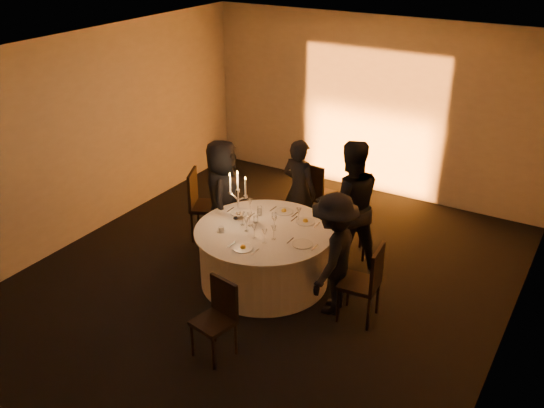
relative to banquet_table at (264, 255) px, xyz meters
The scene contains 37 objects.
floor 0.38m from the banquet_table, ahead, with size 7.00×7.00×0.00m, color black.
ceiling 2.62m from the banquet_table, ahead, with size 7.00×7.00×0.00m, color silver.
wall_back 3.67m from the banquet_table, 90.00° to the left, with size 7.00×7.00×0.00m, color beige.
wall_front 3.67m from the banquet_table, 90.00° to the right, with size 7.00×7.00×0.00m, color beige.
wall_left 3.20m from the banquet_table, behind, with size 7.00×7.00×0.00m, color beige.
wall_right 3.20m from the banquet_table, ahead, with size 7.00×7.00×0.00m, color beige.
uplighter_fixture 3.22m from the banquet_table, 90.00° to the left, with size 0.25×0.12×0.10m, color black.
banquet_table is the anchor object (origin of this frame).
chair_left 1.56m from the banquet_table, 158.28° to the left, with size 0.61×0.61×1.06m.
chair_back_left 1.77m from the banquet_table, 95.45° to the left, with size 0.50×0.50×1.05m.
chair_back_right 1.35m from the banquet_table, 57.99° to the left, with size 0.62×0.62×1.04m.
chair_right 1.49m from the banquet_table, ahead, with size 0.48×0.48×1.00m.
chair_front 1.54m from the banquet_table, 77.78° to the right, with size 0.46×0.46×0.90m.
guest_left 1.18m from the banquet_table, 153.67° to the left, with size 0.80×0.52×1.65m, color black.
guest_back_left 1.36m from the banquet_table, 98.15° to the left, with size 0.57×0.37×1.56m, color black.
guest_back_right 1.32m from the banquet_table, 50.96° to the left, with size 0.89×0.69×1.83m, color black.
guest_right 1.12m from the banquet_table, ahead, with size 1.00×0.58×1.55m, color black.
plate_left 0.69m from the banquet_table, 154.88° to the left, with size 0.36×0.28×0.01m.
plate_back_left 0.70m from the banquet_table, 93.05° to the left, with size 0.36×0.26×0.08m.
plate_back_right 0.70m from the banquet_table, 51.08° to the left, with size 0.35×0.25×0.08m.
plate_right 0.73m from the banquet_table, ahead, with size 0.36×0.26×0.01m.
plate_front 0.68m from the banquet_table, 86.10° to the right, with size 0.36×0.25×0.08m.
coffee_cup 0.69m from the banquet_table, 143.85° to the right, with size 0.11×0.11×0.07m.
candelabra 0.77m from the banquet_table, behind, with size 0.30×0.14×0.70m.
wine_glass_a 0.63m from the banquet_table, 57.34° to the right, with size 0.07×0.07×0.19m.
wine_glass_b 0.60m from the banquet_table, 33.98° to the right, with size 0.07×0.07×0.19m.
wine_glass_c 0.57m from the banquet_table, 137.85° to the right, with size 0.07×0.07×0.19m.
wine_glass_d 0.61m from the banquet_table, behind, with size 0.07×0.07×0.19m.
wine_glass_e 0.59m from the banquet_table, 86.11° to the right, with size 0.07×0.07×0.19m.
wine_glass_f 0.73m from the banquet_table, 58.23° to the left, with size 0.07×0.07×0.19m.
wine_glass_g 0.56m from the banquet_table, behind, with size 0.07×0.07×0.19m.
wine_glass_h 0.54m from the banquet_table, 24.75° to the left, with size 0.07×0.07×0.19m.
wine_glass_i 0.76m from the banquet_table, 141.68° to the left, with size 0.07×0.07×0.19m.
tumbler_a 0.54m from the banquet_table, 97.10° to the left, with size 0.07×0.07×0.09m, color white.
tumbler_b 0.48m from the banquet_table, 150.62° to the left, with size 0.07×0.07×0.09m, color white.
tumbler_c 0.60m from the banquet_table, 129.96° to the left, with size 0.07×0.07×0.09m, color white.
tumbler_d 0.66m from the banquet_table, 128.21° to the left, with size 0.07×0.07×0.09m, color white.
Camera 1 is at (3.59, -5.84, 4.43)m, focal length 40.00 mm.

